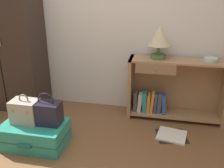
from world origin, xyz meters
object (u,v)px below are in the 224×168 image
object	(u,v)px
train_case	(25,111)
open_book_on_floor	(172,135)
wardrobe	(8,38)
suitcase_large	(35,134)
bookshelf	(171,90)
table_lamp	(160,37)
bowl	(211,60)
handbag	(47,113)

from	to	relation	value
train_case	open_book_on_floor	size ratio (longest dim) A/B	0.82
wardrobe	suitcase_large	distance (m)	1.35
bookshelf	table_lamp	bearing A→B (deg)	179.56
bowl	open_book_on_floor	distance (m)	0.97
train_case	open_book_on_floor	distance (m)	1.59
wardrobe	handbag	xyz separation A→B (m)	(0.84, -0.77, -0.57)
table_lamp	handbag	distance (m)	1.50
wardrobe	bookshelf	distance (m)	2.15
train_case	bookshelf	bearing A→B (deg)	30.76
handbag	bookshelf	bearing A→B (deg)	34.71
open_book_on_floor	train_case	bearing A→B (deg)	-164.59
bookshelf	handbag	size ratio (longest dim) A/B	3.42
table_lamp	suitcase_large	bearing A→B (deg)	-142.93
train_case	handbag	world-z (taller)	handbag
suitcase_large	wardrobe	bearing A→B (deg)	130.90
bowl	handbag	bearing A→B (deg)	-152.77
train_case	handbag	bearing A→B (deg)	4.01
handbag	open_book_on_floor	bearing A→B (deg)	17.37
table_lamp	handbag	xyz separation A→B (m)	(-1.05, -0.85, -0.64)
table_lamp	bowl	xyz separation A→B (m)	(0.59, -0.01, -0.23)
suitcase_large	handbag	distance (m)	0.28
wardrobe	suitcase_large	bearing A→B (deg)	-49.10
bowl	handbag	distance (m)	1.89
wardrobe	bowl	size ratio (longest dim) A/B	12.37
train_case	suitcase_large	bearing A→B (deg)	-16.66
bowl	open_book_on_floor	xyz separation A→B (m)	(-0.37, -0.45, -0.77)
bowl	handbag	xyz separation A→B (m)	(-1.64, -0.84, -0.41)
bookshelf	handbag	xyz separation A→B (m)	(-1.23, -0.85, 0.00)
bookshelf	bowl	distance (m)	0.58
wardrobe	table_lamp	xyz separation A→B (m)	(1.89, 0.08, 0.07)
table_lamp	wardrobe	bearing A→B (deg)	-177.44
bowl	bookshelf	bearing A→B (deg)	178.75
suitcase_large	open_book_on_floor	distance (m)	1.48
wardrobe	bookshelf	size ratio (longest dim) A/B	1.62
table_lamp	train_case	bearing A→B (deg)	-145.79
bowl	train_case	distance (m)	2.10
bowl	open_book_on_floor	world-z (taller)	bowl
bookshelf	handbag	bearing A→B (deg)	-145.29
bookshelf	open_book_on_floor	xyz separation A→B (m)	(0.03, -0.46, -0.36)
bookshelf	bowl	world-z (taller)	bowl
wardrobe	table_lamp	size ratio (longest dim) A/B	4.79
bookshelf	train_case	bearing A→B (deg)	-149.24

